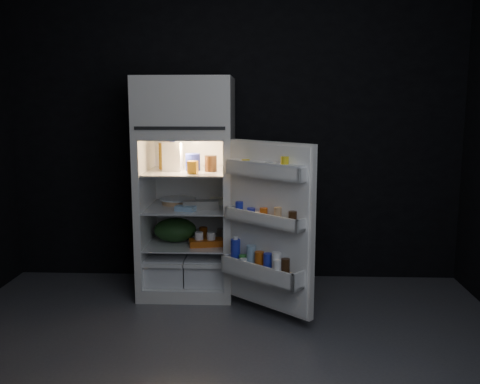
{
  "coord_description": "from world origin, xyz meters",
  "views": [
    {
      "loc": [
        0.24,
        -3.04,
        1.58
      ],
      "look_at": [
        0.08,
        1.0,
        0.9
      ],
      "focal_mm": 40.0,
      "sensor_mm": 36.0,
      "label": 1
    }
  ],
  "objects_px": {
    "milk_jug": "(173,156)",
    "egg_carton": "(201,205)",
    "refrigerator": "(187,179)",
    "fridge_door": "(268,229)",
    "yogurt_tray": "(206,242)"
  },
  "relations": [
    {
      "from": "milk_jug",
      "to": "yogurt_tray",
      "type": "distance_m",
      "value": 0.76
    },
    {
      "from": "refrigerator",
      "to": "fridge_door",
      "type": "xyz_separation_m",
      "value": [
        0.66,
        -0.62,
        -0.27
      ]
    },
    {
      "from": "fridge_door",
      "to": "milk_jug",
      "type": "height_order",
      "value": "fridge_door"
    },
    {
      "from": "fridge_door",
      "to": "yogurt_tray",
      "type": "distance_m",
      "value": 0.72
    },
    {
      "from": "yogurt_tray",
      "to": "egg_carton",
      "type": "bearing_deg",
      "value": 152.24
    },
    {
      "from": "refrigerator",
      "to": "egg_carton",
      "type": "distance_m",
      "value": 0.27
    },
    {
      "from": "fridge_door",
      "to": "milk_jug",
      "type": "distance_m",
      "value": 1.07
    },
    {
      "from": "egg_carton",
      "to": "refrigerator",
      "type": "bearing_deg",
      "value": 127.34
    },
    {
      "from": "egg_carton",
      "to": "fridge_door",
      "type": "bearing_deg",
      "value": -47.39
    },
    {
      "from": "refrigerator",
      "to": "milk_jug",
      "type": "bearing_deg",
      "value": -161.43
    },
    {
      "from": "yogurt_tray",
      "to": "fridge_door",
      "type": "bearing_deg",
      "value": -55.88
    },
    {
      "from": "refrigerator",
      "to": "egg_carton",
      "type": "xyz_separation_m",
      "value": [
        0.13,
        -0.14,
        -0.19
      ]
    },
    {
      "from": "refrigerator",
      "to": "fridge_door",
      "type": "bearing_deg",
      "value": -43.4
    },
    {
      "from": "refrigerator",
      "to": "milk_jug",
      "type": "relative_size",
      "value": 7.42
    },
    {
      "from": "milk_jug",
      "to": "egg_carton",
      "type": "height_order",
      "value": "milk_jug"
    }
  ]
}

